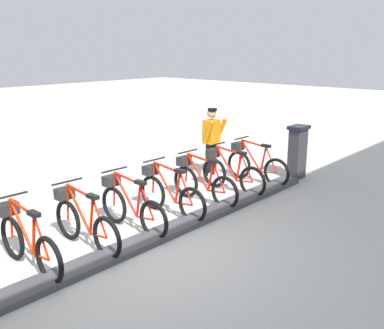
{
  "coord_description": "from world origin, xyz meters",
  "views": [
    {
      "loc": [
        -4.94,
        4.37,
        3.05
      ],
      "look_at": [
        0.5,
        -1.74,
        0.9
      ],
      "focal_mm": 41.51,
      "sensor_mm": 36.0,
      "label": 1
    }
  ],
  "objects_px": {
    "bike_docked_1": "(230,172)",
    "bike_docked_4": "(130,206)",
    "bike_docked_5": "(83,222)",
    "bike_docked_2": "(202,182)",
    "worker_near_rack": "(212,139)",
    "bike_docked_6": "(27,241)",
    "bike_docked_0": "(255,164)",
    "payment_kiosk": "(297,151)",
    "bike_docked_3": "(169,193)"
  },
  "relations": [
    {
      "from": "bike_docked_0",
      "to": "bike_docked_3",
      "type": "relative_size",
      "value": 1.0
    },
    {
      "from": "bike_docked_0",
      "to": "bike_docked_2",
      "type": "height_order",
      "value": "same"
    },
    {
      "from": "bike_docked_6",
      "to": "worker_near_rack",
      "type": "xyz_separation_m",
      "value": [
        1.1,
        -5.45,
        0.48
      ]
    },
    {
      "from": "bike_docked_0",
      "to": "bike_docked_6",
      "type": "relative_size",
      "value": 1.0
    },
    {
      "from": "bike_docked_1",
      "to": "bike_docked_3",
      "type": "height_order",
      "value": "same"
    },
    {
      "from": "bike_docked_6",
      "to": "bike_docked_2",
      "type": "bearing_deg",
      "value": -90.0
    },
    {
      "from": "bike_docked_6",
      "to": "bike_docked_0",
      "type": "bearing_deg",
      "value": -90.0
    },
    {
      "from": "worker_near_rack",
      "to": "bike_docked_0",
      "type": "bearing_deg",
      "value": -167.35
    },
    {
      "from": "payment_kiosk",
      "to": "bike_docked_5",
      "type": "distance_m",
      "value": 5.73
    },
    {
      "from": "bike_docked_1",
      "to": "bike_docked_2",
      "type": "distance_m",
      "value": 0.95
    },
    {
      "from": "payment_kiosk",
      "to": "bike_docked_1",
      "type": "height_order",
      "value": "payment_kiosk"
    },
    {
      "from": "bike_docked_4",
      "to": "worker_near_rack",
      "type": "relative_size",
      "value": 1.04
    },
    {
      "from": "payment_kiosk",
      "to": "worker_near_rack",
      "type": "distance_m",
      "value": 2.07
    },
    {
      "from": "bike_docked_3",
      "to": "bike_docked_4",
      "type": "xyz_separation_m",
      "value": [
        0.0,
        0.95,
        0.0
      ]
    },
    {
      "from": "bike_docked_1",
      "to": "bike_docked_4",
      "type": "distance_m",
      "value": 2.85
    },
    {
      "from": "bike_docked_1",
      "to": "worker_near_rack",
      "type": "relative_size",
      "value": 1.04
    },
    {
      "from": "bike_docked_4",
      "to": "worker_near_rack",
      "type": "height_order",
      "value": "worker_near_rack"
    },
    {
      "from": "bike_docked_3",
      "to": "bike_docked_0",
      "type": "bearing_deg",
      "value": -90.0
    },
    {
      "from": "bike_docked_4",
      "to": "bike_docked_6",
      "type": "height_order",
      "value": "same"
    },
    {
      "from": "bike_docked_0",
      "to": "bike_docked_6",
      "type": "distance_m",
      "value": 5.69
    },
    {
      "from": "bike_docked_1",
      "to": "bike_docked_4",
      "type": "relative_size",
      "value": 1.0
    },
    {
      "from": "bike_docked_0",
      "to": "payment_kiosk",
      "type": "bearing_deg",
      "value": -121.0
    },
    {
      "from": "bike_docked_4",
      "to": "bike_docked_5",
      "type": "distance_m",
      "value": 0.95
    },
    {
      "from": "bike_docked_3",
      "to": "bike_docked_6",
      "type": "xyz_separation_m",
      "value": [
        0.0,
        2.85,
        0.0
      ]
    },
    {
      "from": "bike_docked_5",
      "to": "bike_docked_4",
      "type": "bearing_deg",
      "value": -90.0
    },
    {
      "from": "bike_docked_2",
      "to": "bike_docked_4",
      "type": "height_order",
      "value": "same"
    },
    {
      "from": "bike_docked_3",
      "to": "worker_near_rack",
      "type": "height_order",
      "value": "worker_near_rack"
    },
    {
      "from": "bike_docked_1",
      "to": "bike_docked_4",
      "type": "bearing_deg",
      "value": 90.0
    },
    {
      "from": "bike_docked_4",
      "to": "worker_near_rack",
      "type": "xyz_separation_m",
      "value": [
        1.1,
        -3.55,
        0.48
      ]
    },
    {
      "from": "bike_docked_2",
      "to": "worker_near_rack",
      "type": "distance_m",
      "value": 2.04
    },
    {
      "from": "bike_docked_0",
      "to": "bike_docked_1",
      "type": "xyz_separation_m",
      "value": [
        0.0,
        0.95,
        0.0
      ]
    },
    {
      "from": "bike_docked_1",
      "to": "bike_docked_3",
      "type": "distance_m",
      "value": 1.9
    },
    {
      "from": "bike_docked_5",
      "to": "bike_docked_6",
      "type": "xyz_separation_m",
      "value": [
        0.0,
        0.95,
        0.0
      ]
    },
    {
      "from": "bike_docked_0",
      "to": "bike_docked_5",
      "type": "distance_m",
      "value": 4.74
    },
    {
      "from": "bike_docked_0",
      "to": "bike_docked_3",
      "type": "distance_m",
      "value": 2.85
    },
    {
      "from": "bike_docked_5",
      "to": "bike_docked_2",
      "type": "bearing_deg",
      "value": -90.0
    },
    {
      "from": "bike_docked_1",
      "to": "bike_docked_2",
      "type": "bearing_deg",
      "value": 90.0
    },
    {
      "from": "bike_docked_1",
      "to": "bike_docked_4",
      "type": "xyz_separation_m",
      "value": [
        0.0,
        2.85,
        0.0
      ]
    },
    {
      "from": "bike_docked_1",
      "to": "bike_docked_2",
      "type": "height_order",
      "value": "same"
    },
    {
      "from": "bike_docked_5",
      "to": "payment_kiosk",
      "type": "bearing_deg",
      "value": -95.73
    },
    {
      "from": "bike_docked_2",
      "to": "bike_docked_6",
      "type": "bearing_deg",
      "value": 90.0
    },
    {
      "from": "bike_docked_2",
      "to": "bike_docked_3",
      "type": "distance_m",
      "value": 0.95
    },
    {
      "from": "bike_docked_1",
      "to": "bike_docked_6",
      "type": "distance_m",
      "value": 4.74
    },
    {
      "from": "bike_docked_1",
      "to": "bike_docked_5",
      "type": "relative_size",
      "value": 1.0
    },
    {
      "from": "bike_docked_0",
      "to": "bike_docked_6",
      "type": "bearing_deg",
      "value": 90.0
    },
    {
      "from": "bike_docked_2",
      "to": "bike_docked_3",
      "type": "xyz_separation_m",
      "value": [
        0.0,
        0.95,
        0.0
      ]
    },
    {
      "from": "bike_docked_0",
      "to": "bike_docked_5",
      "type": "height_order",
      "value": "same"
    },
    {
      "from": "bike_docked_0",
      "to": "bike_docked_6",
      "type": "height_order",
      "value": "same"
    },
    {
      "from": "bike_docked_0",
      "to": "worker_near_rack",
      "type": "bearing_deg",
      "value": 12.65
    },
    {
      "from": "payment_kiosk",
      "to": "bike_docked_3",
      "type": "height_order",
      "value": "payment_kiosk"
    }
  ]
}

